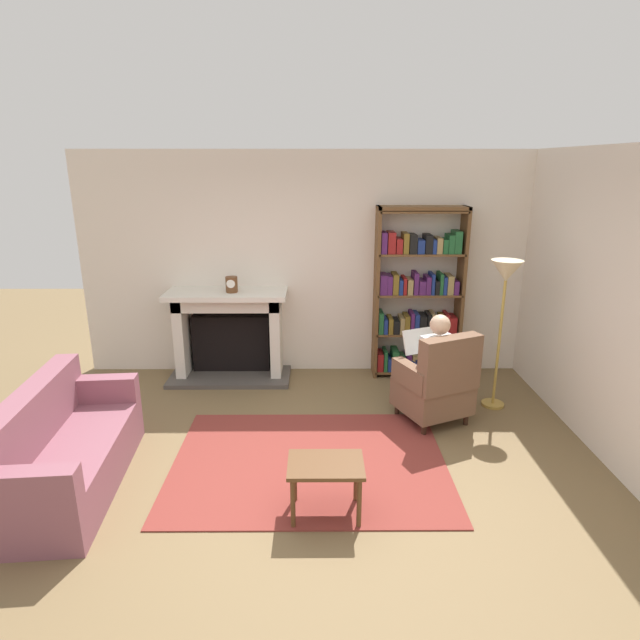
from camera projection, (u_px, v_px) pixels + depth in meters
The scene contains 13 objects.
ground at pixel (309, 483), 4.31m from camera, with size 14.00×14.00×0.00m, color brown.
back_wall at pixel (311, 265), 6.36m from camera, with size 5.60×0.10×2.70m, color silver.
side_wall_right at pixel (578, 289), 5.13m from camera, with size 0.10×5.20×2.70m, color silver.
area_rug at pixel (309, 462), 4.60m from camera, with size 2.40×1.80×0.01m, color maroon.
fireplace at pixel (230, 331), 6.34m from camera, with size 1.46×0.64×1.09m.
mantel_clock at pixel (232, 284), 6.07m from camera, with size 0.14×0.14×0.18m.
bookshelf at pixel (417, 296), 6.26m from camera, with size 1.05×0.32×2.07m.
armchair_reading at pixel (437, 384), 5.20m from camera, with size 0.84×0.83×0.97m.
seated_reader at pixel (431, 362), 5.25m from camera, with size 0.51×0.60×1.14m.
sofa_floral at pixel (64, 452), 4.17m from camera, with size 0.86×1.75×0.85m.
side_table at pixel (326, 471), 3.83m from camera, with size 0.56×0.39×0.44m.
scattered_books at pixel (314, 459), 4.61m from camera, with size 0.32×0.25×0.03m.
floor_lamp at pixel (505, 284), 5.30m from camera, with size 0.32×0.32×1.61m.
Camera 1 is at (0.07, -3.74, 2.54)m, focal length 29.20 mm.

